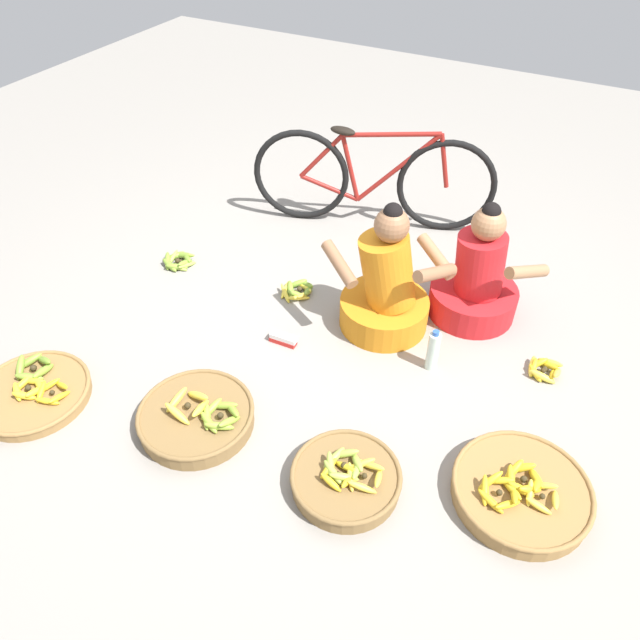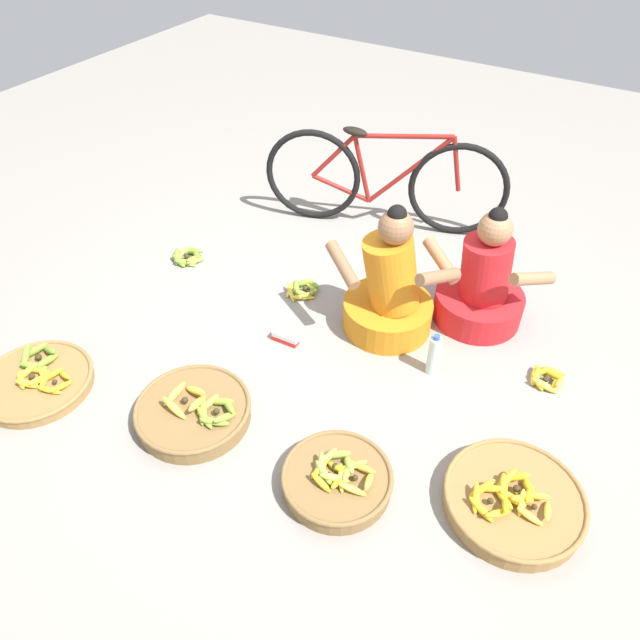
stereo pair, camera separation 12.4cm
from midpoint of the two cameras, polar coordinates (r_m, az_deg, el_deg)
name	(u,v)px [view 2 (the right image)]	position (r m, az deg, el deg)	size (l,w,h in m)	color
ground_plane	(338,346)	(3.44, 2.76, -2.50)	(10.00, 10.00, 0.00)	gray
vendor_woman_front	(389,292)	(3.42, 7.67, 2.69)	(0.72, 0.55, 0.82)	orange
vendor_woman_behind	(482,286)	(3.61, 16.16, 3.10)	(0.74, 0.52, 0.76)	red
bicycle_leaning	(384,181)	(4.30, 6.95, 13.04)	(1.62, 0.60, 0.73)	black
banana_basket_mid_left	(37,381)	(3.50, -24.49, -5.31)	(0.59, 0.59, 0.14)	olive
banana_basket_back_center	(513,500)	(2.89, 19.18, -15.94)	(0.62, 0.62, 0.16)	olive
banana_basket_front_center	(194,411)	(3.08, -10.80, -8.55)	(0.58, 0.58, 0.17)	brown
banana_basket_near_bicycle	(337,479)	(2.80, 2.96, -14.93)	(0.51, 0.51, 0.16)	brown
loose_bananas_near_vendor	(304,289)	(3.78, -0.63, 2.95)	(0.23, 0.24, 0.08)	olive
loose_bananas_front_right	(547,379)	(3.46, 21.76, -5.24)	(0.19, 0.20, 0.09)	gold
loose_bananas_front_left	(187,257)	(4.15, -11.69, 5.93)	(0.22, 0.22, 0.09)	olive
water_bottle	(434,355)	(3.27, 11.86, -3.30)	(0.07, 0.07, 0.27)	silver
packet_carton_stack	(285,338)	(3.44, -2.30, -1.72)	(0.17, 0.06, 0.06)	red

